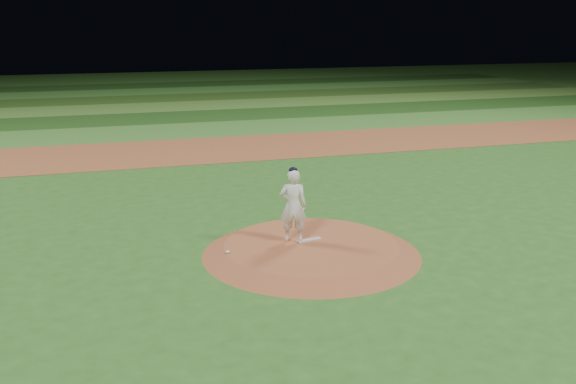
{
  "coord_description": "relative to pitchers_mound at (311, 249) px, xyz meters",
  "views": [
    {
      "loc": [
        -5.04,
        -14.39,
        5.73
      ],
      "look_at": [
        0.0,
        2.0,
        1.1
      ],
      "focal_mm": 40.0,
      "sensor_mm": 36.0,
      "label": 1
    }
  ],
  "objects": [
    {
      "name": "ground",
      "position": [
        0.0,
        0.0,
        -0.12
      ],
      "size": [
        120.0,
        120.0,
        0.0
      ],
      "primitive_type": "plane",
      "color": "#2A5E1E",
      "rests_on": "ground"
    },
    {
      "name": "infield_dirt_band",
      "position": [
        0.0,
        14.0,
        -0.12
      ],
      "size": [
        70.0,
        6.0,
        0.02
      ],
      "primitive_type": "cube",
      "color": "brown",
      "rests_on": "ground"
    },
    {
      "name": "outfield_stripe_0",
      "position": [
        0.0,
        19.5,
        -0.12
      ],
      "size": [
        70.0,
        5.0,
        0.02
      ],
      "primitive_type": "cube",
      "color": "#3A772B",
      "rests_on": "ground"
    },
    {
      "name": "outfield_stripe_1",
      "position": [
        0.0,
        24.5,
        -0.12
      ],
      "size": [
        70.0,
        5.0,
        0.02
      ],
      "primitive_type": "cube",
      "color": "#1E4917",
      "rests_on": "ground"
    },
    {
      "name": "outfield_stripe_2",
      "position": [
        0.0,
        29.5,
        -0.12
      ],
      "size": [
        70.0,
        5.0,
        0.02
      ],
      "primitive_type": "cube",
      "color": "#457A2C",
      "rests_on": "ground"
    },
    {
      "name": "outfield_stripe_3",
      "position": [
        0.0,
        34.5,
        -0.12
      ],
      "size": [
        70.0,
        5.0,
        0.02
      ],
      "primitive_type": "cube",
      "color": "#274D18",
      "rests_on": "ground"
    },
    {
      "name": "outfield_stripe_4",
      "position": [
        0.0,
        39.5,
        -0.12
      ],
      "size": [
        70.0,
        5.0,
        0.02
      ],
      "primitive_type": "cube",
      "color": "#357229",
      "rests_on": "ground"
    },
    {
      "name": "outfield_stripe_5",
      "position": [
        0.0,
        44.5,
        -0.12
      ],
      "size": [
        70.0,
        5.0,
        0.02
      ],
      "primitive_type": "cube",
      "color": "#1A4215",
      "rests_on": "ground"
    },
    {
      "name": "pitchers_mound",
      "position": [
        0.0,
        0.0,
        0.0
      ],
      "size": [
        5.5,
        5.5,
        0.25
      ],
      "primitive_type": "cone",
      "color": "#9A5130",
      "rests_on": "ground"
    },
    {
      "name": "pitching_rubber",
      "position": [
        0.04,
        0.28,
        0.14
      ],
      "size": [
        0.68,
        0.3,
        0.03
      ],
      "primitive_type": "cube",
      "rotation": [
        0.0,
        0.0,
        0.21
      ],
      "color": "beige",
      "rests_on": "pitchers_mound"
    },
    {
      "name": "rosin_bag",
      "position": [
        -2.14,
        0.01,
        0.15
      ],
      "size": [
        0.11,
        0.11,
        0.06
      ],
      "primitive_type": "ellipsoid",
      "color": "white",
      "rests_on": "pitchers_mound"
    },
    {
      "name": "pitcher_on_mound",
      "position": [
        -0.36,
        0.38,
        1.08
      ],
      "size": [
        0.79,
        0.65,
        1.94
      ],
      "color": "white",
      "rests_on": "pitchers_mound"
    }
  ]
}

